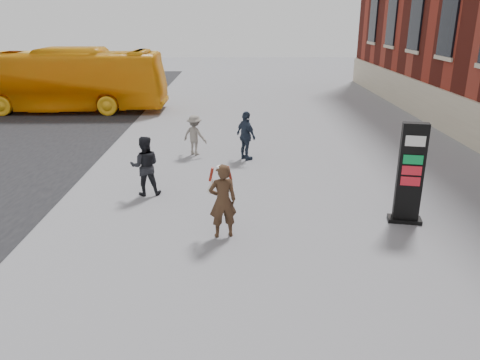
{
  "coord_description": "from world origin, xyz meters",
  "views": [
    {
      "loc": [
        0.06,
        -9.74,
        5.03
      ],
      "look_at": [
        0.14,
        1.41,
        1.07
      ],
      "focal_mm": 35.0,
      "sensor_mm": 36.0,
      "label": 1
    }
  ],
  "objects_px": {
    "pedestrian_a": "(145,166)",
    "pedestrian_c": "(246,136)",
    "bus": "(52,80)",
    "pedestrian_b": "(195,135)",
    "woman": "(223,200)",
    "info_pylon": "(410,174)"
  },
  "relations": [
    {
      "from": "bus",
      "to": "pedestrian_c",
      "type": "relative_size",
      "value": 6.78
    },
    {
      "from": "info_pylon",
      "to": "woman",
      "type": "xyz_separation_m",
      "value": [
        -4.64,
        -0.79,
        -0.36
      ]
    },
    {
      "from": "pedestrian_c",
      "to": "bus",
      "type": "bearing_deg",
      "value": 13.97
    },
    {
      "from": "bus",
      "to": "info_pylon",
      "type": "bearing_deg",
      "value": -136.12
    },
    {
      "from": "woman",
      "to": "pedestrian_b",
      "type": "height_order",
      "value": "woman"
    },
    {
      "from": "bus",
      "to": "pedestrian_b",
      "type": "distance_m",
      "value": 12.0
    },
    {
      "from": "bus",
      "to": "pedestrian_c",
      "type": "bearing_deg",
      "value": -132.1
    },
    {
      "from": "info_pylon",
      "to": "pedestrian_b",
      "type": "relative_size",
      "value": 1.71
    },
    {
      "from": "pedestrian_a",
      "to": "pedestrian_c",
      "type": "distance_m",
      "value": 4.6
    },
    {
      "from": "info_pylon",
      "to": "pedestrian_c",
      "type": "height_order",
      "value": "info_pylon"
    },
    {
      "from": "pedestrian_a",
      "to": "pedestrian_c",
      "type": "relative_size",
      "value": 0.99
    },
    {
      "from": "woman",
      "to": "pedestrian_c",
      "type": "relative_size",
      "value": 1.02
    },
    {
      "from": "info_pylon",
      "to": "bus",
      "type": "xyz_separation_m",
      "value": [
        -14.26,
        14.67,
        0.39
      ]
    },
    {
      "from": "info_pylon",
      "to": "pedestrian_c",
      "type": "relative_size",
      "value": 1.45
    },
    {
      "from": "pedestrian_b",
      "to": "pedestrian_c",
      "type": "height_order",
      "value": "pedestrian_c"
    },
    {
      "from": "pedestrian_a",
      "to": "bus",
      "type": "bearing_deg",
      "value": -67.9
    },
    {
      "from": "pedestrian_a",
      "to": "pedestrian_c",
      "type": "bearing_deg",
      "value": -138.56
    },
    {
      "from": "bus",
      "to": "pedestrian_a",
      "type": "relative_size",
      "value": 6.88
    },
    {
      "from": "pedestrian_a",
      "to": "pedestrian_b",
      "type": "distance_m",
      "value": 4.28
    },
    {
      "from": "woman",
      "to": "pedestrian_c",
      "type": "distance_m",
      "value": 6.3
    },
    {
      "from": "info_pylon",
      "to": "woman",
      "type": "relative_size",
      "value": 1.43
    },
    {
      "from": "woman",
      "to": "bus",
      "type": "bearing_deg",
      "value": -70.29
    }
  ]
}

